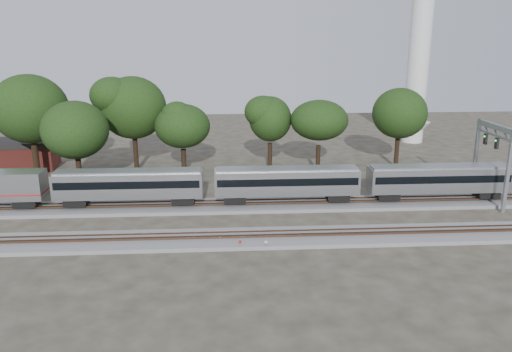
% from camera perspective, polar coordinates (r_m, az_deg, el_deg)
% --- Properties ---
extents(ground, '(160.00, 160.00, 0.00)m').
position_cam_1_polar(ground, '(53.18, -5.92, -5.77)').
color(ground, '#383328').
rests_on(ground, ground).
extents(track_far, '(160.00, 5.00, 0.73)m').
position_cam_1_polar(track_far, '(58.74, -5.71, -3.45)').
color(track_far, slate).
rests_on(track_far, ground).
extents(track_near, '(160.00, 5.00, 0.73)m').
position_cam_1_polar(track_near, '(49.40, -6.10, -7.23)').
color(track_near, slate).
rests_on(track_near, ground).
extents(train, '(87.45, 3.01, 4.44)m').
position_cam_1_polar(train, '(58.26, 3.67, -0.56)').
color(train, '#B3B5BA').
rests_on(train, ground).
extents(switch_stand_red, '(0.29, 0.05, 0.90)m').
position_cam_1_polar(switch_stand_red, '(47.30, -1.84, -7.73)').
color(switch_stand_red, '#512D19').
rests_on(switch_stand_red, ground).
extents(switch_stand_white, '(0.29, 0.06, 0.92)m').
position_cam_1_polar(switch_stand_white, '(47.19, 1.14, -7.77)').
color(switch_stand_white, '#512D19').
rests_on(switch_stand_white, ground).
extents(switch_lever, '(0.53, 0.35, 0.30)m').
position_cam_1_polar(switch_lever, '(48.61, 3.67, -7.63)').
color(switch_lever, '#512D19').
rests_on(switch_lever, ground).
extents(signal_gantry, '(0.66, 7.86, 9.56)m').
position_cam_1_polar(signal_gantry, '(64.94, 25.45, 3.13)').
color(signal_gantry, gray).
rests_on(signal_gantry, ground).
extents(brick_building, '(9.65, 7.26, 4.35)m').
position_cam_1_polar(brick_building, '(83.55, -24.87, 2.32)').
color(brick_building, maroon).
rests_on(brick_building, ground).
extents(tree_1, '(10.00, 10.00, 14.10)m').
position_cam_1_polar(tree_1, '(75.26, -24.43, 6.98)').
color(tree_1, black).
rests_on(tree_1, ground).
extents(tree_2, '(8.02, 8.02, 11.31)m').
position_cam_1_polar(tree_2, '(67.83, -19.97, 4.96)').
color(tree_2, black).
rests_on(tree_2, ground).
extents(tree_3, '(9.58, 9.58, 13.51)m').
position_cam_1_polar(tree_3, '(75.07, -13.90, 7.58)').
color(tree_3, black).
rests_on(tree_3, ground).
extents(tree_4, '(7.35, 7.35, 10.36)m').
position_cam_1_polar(tree_4, '(71.27, -8.40, 5.66)').
color(tree_4, black).
rests_on(tree_4, ground).
extents(tree_5, '(7.94, 7.94, 11.19)m').
position_cam_1_polar(tree_5, '(73.08, 1.64, 6.53)').
color(tree_5, black).
rests_on(tree_5, ground).
extents(tree_6, '(8.07, 8.07, 11.37)m').
position_cam_1_polar(tree_6, '(71.67, 7.24, 6.33)').
color(tree_6, black).
rests_on(tree_6, ground).
extents(tree_7, '(8.47, 8.47, 11.94)m').
position_cam_1_polar(tree_7, '(77.98, 16.09, 6.89)').
color(tree_7, black).
rests_on(tree_7, ground).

